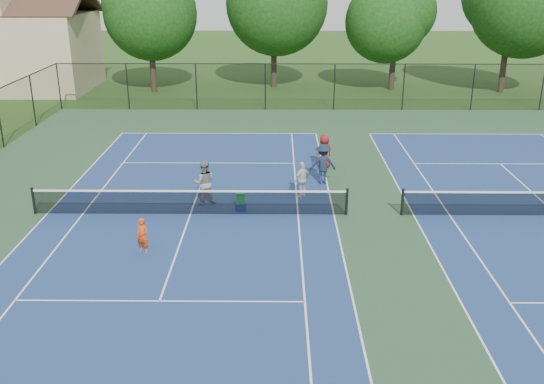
{
  "coord_description": "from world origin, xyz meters",
  "views": [
    {
      "loc": [
        -3.66,
        -21.32,
        8.91
      ],
      "look_at": [
        -3.87,
        -1.0,
        1.3
      ],
      "focal_mm": 40.0,
      "sensor_mm": 36.0,
      "label": 1
    }
  ],
  "objects_px": {
    "tree_back_c": "(396,15)",
    "bystander_c": "(324,151)",
    "child_player": "(143,235)",
    "instructor": "(204,183)",
    "bystander_a": "(302,179)",
    "ball_hopper": "(241,198)",
    "clapboard_house": "(22,48)",
    "ball_crate": "(241,207)",
    "bystander_b": "(323,164)",
    "tree_back_a": "(149,8)"
  },
  "relations": [
    {
      "from": "tree_back_c",
      "to": "bystander_c",
      "type": "distance_m",
      "value": 20.86
    },
    {
      "from": "child_player",
      "to": "instructor",
      "type": "xyz_separation_m",
      "value": [
        1.55,
        4.32,
        0.31
      ]
    },
    {
      "from": "tree_back_c",
      "to": "instructor",
      "type": "relative_size",
      "value": 4.65
    },
    {
      "from": "instructor",
      "to": "bystander_a",
      "type": "xyz_separation_m",
      "value": [
        3.89,
        0.87,
        -0.15
      ]
    },
    {
      "from": "ball_hopper",
      "to": "tree_back_c",
      "type": "bearing_deg",
      "value": 67.7
    },
    {
      "from": "child_player",
      "to": "bystander_a",
      "type": "relative_size",
      "value": 0.79
    },
    {
      "from": "instructor",
      "to": "bystander_a",
      "type": "height_order",
      "value": "instructor"
    },
    {
      "from": "instructor",
      "to": "clapboard_house",
      "type": "bearing_deg",
      "value": -62.13
    },
    {
      "from": "clapboard_house",
      "to": "ball_crate",
      "type": "bearing_deg",
      "value": -53.94
    },
    {
      "from": "clapboard_house",
      "to": "bystander_a",
      "type": "bearing_deg",
      "value": -48.58
    },
    {
      "from": "instructor",
      "to": "ball_crate",
      "type": "height_order",
      "value": "instructor"
    },
    {
      "from": "bystander_a",
      "to": "bystander_b",
      "type": "bearing_deg",
      "value": -163.39
    },
    {
      "from": "ball_crate",
      "to": "ball_hopper",
      "type": "relative_size",
      "value": 0.96
    },
    {
      "from": "tree_back_c",
      "to": "bystander_b",
      "type": "height_order",
      "value": "tree_back_c"
    },
    {
      "from": "child_player",
      "to": "ball_hopper",
      "type": "relative_size",
      "value": 2.83
    },
    {
      "from": "ball_crate",
      "to": "bystander_b",
      "type": "bearing_deg",
      "value": 43.38
    },
    {
      "from": "clapboard_house",
      "to": "bystander_b",
      "type": "bearing_deg",
      "value": -45.17
    },
    {
      "from": "clapboard_house",
      "to": "ball_hopper",
      "type": "distance_m",
      "value": 30.54
    },
    {
      "from": "bystander_b",
      "to": "ball_crate",
      "type": "xyz_separation_m",
      "value": [
        -3.37,
        -3.19,
        -0.73
      ]
    },
    {
      "from": "tree_back_a",
      "to": "bystander_b",
      "type": "xyz_separation_m",
      "value": [
        11.28,
        -20.41,
        -5.15
      ]
    },
    {
      "from": "tree_back_c",
      "to": "instructor",
      "type": "xyz_separation_m",
      "value": [
        -11.55,
        -23.92,
        -4.58
      ]
    },
    {
      "from": "tree_back_c",
      "to": "clapboard_house",
      "type": "bearing_deg",
      "value": -180.0
    },
    {
      "from": "child_player",
      "to": "bystander_b",
      "type": "bearing_deg",
      "value": 64.25
    },
    {
      "from": "instructor",
      "to": "child_player",
      "type": "bearing_deg",
      "value": 63.65
    },
    {
      "from": "bystander_b",
      "to": "ball_hopper",
      "type": "xyz_separation_m",
      "value": [
        -3.37,
        -3.19,
        -0.37
      ]
    },
    {
      "from": "bystander_b",
      "to": "ball_hopper",
      "type": "bearing_deg",
      "value": 37.79
    },
    {
      "from": "clapboard_house",
      "to": "bystander_c",
      "type": "relative_size",
      "value": 6.72
    },
    {
      "from": "tree_back_a",
      "to": "clapboard_house",
      "type": "relative_size",
      "value": 0.85
    },
    {
      "from": "tree_back_c",
      "to": "child_player",
      "type": "bearing_deg",
      "value": -114.89
    },
    {
      "from": "child_player",
      "to": "bystander_a",
      "type": "bearing_deg",
      "value": 61.02
    },
    {
      "from": "clapboard_house",
      "to": "instructor",
      "type": "height_order",
      "value": "clapboard_house"
    },
    {
      "from": "ball_hopper",
      "to": "bystander_c",
      "type": "bearing_deg",
      "value": 56.1
    },
    {
      "from": "tree_back_a",
      "to": "instructor",
      "type": "distance_m",
      "value": 24.36
    },
    {
      "from": "tree_back_c",
      "to": "clapboard_house",
      "type": "xyz_separation_m",
      "value": [
        -28.0,
        -0.0,
        -2.39
      ]
    },
    {
      "from": "tree_back_a",
      "to": "ball_crate",
      "type": "height_order",
      "value": "tree_back_a"
    },
    {
      "from": "clapboard_house",
      "to": "bystander_a",
      "type": "relative_size",
      "value": 7.19
    },
    {
      "from": "ball_crate",
      "to": "ball_hopper",
      "type": "xyz_separation_m",
      "value": [
        0.0,
        0.0,
        0.37
      ]
    },
    {
      "from": "bystander_b",
      "to": "clapboard_house",
      "type": "bearing_deg",
      "value": -50.76
    },
    {
      "from": "clapboard_house",
      "to": "instructor",
      "type": "distance_m",
      "value": 29.11
    },
    {
      "from": "instructor",
      "to": "ball_hopper",
      "type": "height_order",
      "value": "instructor"
    },
    {
      "from": "tree_back_a",
      "to": "bystander_a",
      "type": "xyz_separation_m",
      "value": [
        10.33,
        -22.05,
        -5.29
      ]
    },
    {
      "from": "bystander_c",
      "to": "ball_crate",
      "type": "height_order",
      "value": "bystander_c"
    },
    {
      "from": "bystander_a",
      "to": "tree_back_a",
      "type": "bearing_deg",
      "value": -108.13
    },
    {
      "from": "ball_hopper",
      "to": "bystander_b",
      "type": "bearing_deg",
      "value": 43.38
    },
    {
      "from": "ball_crate",
      "to": "child_player",
      "type": "bearing_deg",
      "value": -129.59
    },
    {
      "from": "bystander_c",
      "to": "ball_hopper",
      "type": "height_order",
      "value": "bystander_c"
    },
    {
      "from": "bystander_a",
      "to": "ball_hopper",
      "type": "bearing_deg",
      "value": -10.61
    },
    {
      "from": "clapboard_house",
      "to": "bystander_a",
      "type": "distance_m",
      "value": 30.82
    },
    {
      "from": "ball_hopper",
      "to": "bystander_a",
      "type": "bearing_deg",
      "value": 32.63
    },
    {
      "from": "ball_crate",
      "to": "bystander_a",
      "type": "bearing_deg",
      "value": 32.63
    }
  ]
}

